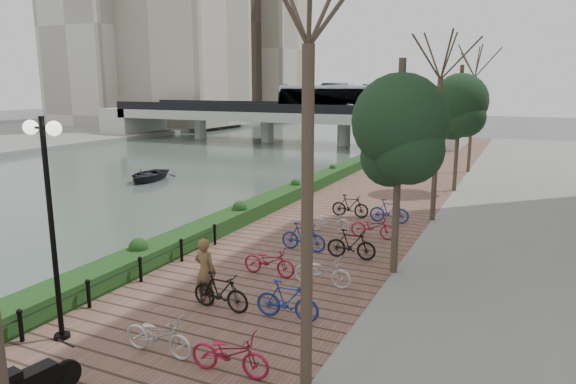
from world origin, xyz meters
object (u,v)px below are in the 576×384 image
Objects in this scene: motorcycle at (33,381)px; lamppost at (47,183)px; pedestrian at (205,271)px; boat at (148,175)px.

lamppost is at bearing 138.06° from motorcycle.
pedestrian is (0.24, 5.14, 0.40)m from motorcycle.
boat is at bearing 135.07° from motorcycle.
pedestrian is at bearing 96.76° from motorcycle.
lamppost is at bearing 62.53° from pedestrian.
pedestrian is at bearing -56.31° from boat.
boat is at bearing -41.65° from pedestrian.
lamppost is 2.84× the size of pedestrian.
motorcycle is 25.57m from boat.
lamppost reaches higher than motorcycle.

